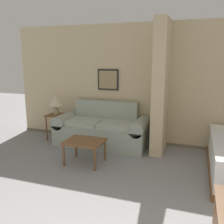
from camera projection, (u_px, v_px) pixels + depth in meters
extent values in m
cube|color=#CCB78E|center=(175.00, 86.00, 5.21)|extent=(7.52, 0.12, 2.60)
cube|color=#70644E|center=(172.00, 145.00, 5.41)|extent=(7.52, 0.02, 0.06)
cube|color=black|center=(108.00, 80.00, 5.58)|extent=(0.48, 0.02, 0.47)
cube|color=#9E845B|center=(108.00, 80.00, 5.57)|extent=(0.41, 0.01, 0.40)
cube|color=#CCB78E|center=(161.00, 88.00, 4.87)|extent=(0.24, 0.76, 2.60)
cube|color=#99A393|center=(101.00, 135.00, 5.42)|extent=(1.45, 0.84, 0.45)
cube|color=#99A393|center=(106.00, 111.00, 5.62)|extent=(1.45, 0.20, 0.48)
cube|color=#99A393|center=(67.00, 131.00, 5.69)|extent=(0.26, 0.84, 0.45)
cylinder|color=#99A393|center=(66.00, 119.00, 5.63)|extent=(0.29, 0.84, 0.29)
cube|color=#99A393|center=(140.00, 139.00, 5.15)|extent=(0.26, 0.84, 0.45)
cylinder|color=#99A393|center=(140.00, 126.00, 5.09)|extent=(0.29, 0.84, 0.29)
cube|color=#AAB5A4|center=(85.00, 122.00, 5.43)|extent=(0.71, 0.60, 0.10)
cube|color=#AAB5A4|center=(117.00, 125.00, 5.20)|extent=(0.71, 0.60, 0.10)
cube|color=brown|center=(85.00, 142.00, 4.44)|extent=(0.67, 0.55, 0.04)
cylinder|color=brown|center=(64.00, 155.00, 4.37)|extent=(0.04, 0.04, 0.39)
cylinder|color=brown|center=(95.00, 160.00, 4.18)|extent=(0.04, 0.04, 0.39)
cylinder|color=brown|center=(76.00, 147.00, 4.80)|extent=(0.04, 0.04, 0.39)
cylinder|color=brown|center=(105.00, 150.00, 4.61)|extent=(0.04, 0.04, 0.39)
cube|color=brown|center=(57.00, 115.00, 5.78)|extent=(0.41, 0.41, 0.04)
cylinder|color=brown|center=(47.00, 129.00, 5.74)|extent=(0.04, 0.04, 0.56)
cylinder|color=brown|center=(60.00, 130.00, 5.63)|extent=(0.04, 0.04, 0.56)
cylinder|color=brown|center=(55.00, 125.00, 6.06)|extent=(0.04, 0.04, 0.56)
cylinder|color=brown|center=(67.00, 126.00, 5.95)|extent=(0.04, 0.04, 0.56)
cylinder|color=tan|center=(56.00, 111.00, 5.76)|extent=(0.12, 0.12, 0.14)
cylinder|color=tan|center=(56.00, 107.00, 5.74)|extent=(0.02, 0.02, 0.07)
cone|color=beige|center=(56.00, 100.00, 5.71)|extent=(0.35, 0.35, 0.23)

